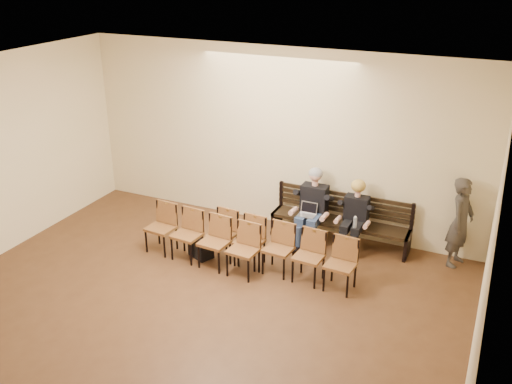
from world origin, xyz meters
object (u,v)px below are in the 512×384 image
chair_row_front (278,249)px  water_bottle (355,229)px  laptop (306,218)px  bag (201,249)px  passerby (462,216)px  chair_row_back (200,239)px  seated_man (312,205)px  bench (339,232)px  seated_woman (355,218)px

chair_row_front → water_bottle: bearing=49.9°
laptop → bag: (-1.55, -1.18, -0.41)m
passerby → chair_row_back: bearing=129.1°
seated_man → bag: (-1.59, -1.41, -0.57)m
bench → seated_man: 0.72m
bench → bag: (-2.09, -1.53, -0.07)m
chair_row_back → seated_man: bearing=51.1°
bag → chair_row_front: chair_row_front is taller
seated_woman → chair_row_front: size_ratio=0.46×
bench → seated_man: size_ratio=1.80×
laptop → chair_row_back: bearing=-151.5°
seated_man → laptop: size_ratio=4.62×
bench → bag: 2.59m
bench → chair_row_front: chair_row_front is taller
water_bottle → chair_row_back: chair_row_back is taller
seated_man → chair_row_back: size_ratio=0.66×
laptop → passerby: passerby is taller
laptop → bag: size_ratio=0.76×
water_bottle → passerby: (1.69, 0.51, 0.36)m
laptop → bench: bearing=18.8°
laptop → chair_row_back: (-1.46, -1.35, -0.11)m
laptop → chair_row_front: bearing=-109.3°
chair_row_back → bag: bearing=123.9°
passerby → water_bottle: bearing=122.1°
seated_man → seated_woman: size_ratio=1.17×
chair_row_back → chair_row_front: bearing=14.5°
seated_man → bag: bearing=-138.3°
seated_woman → chair_row_back: size_ratio=0.56×
chair_row_front → chair_row_back: bearing=-165.8°
bench → water_bottle: bearing=-47.0°
water_bottle → bag: size_ratio=0.54×
seated_man → water_bottle: (0.89, -0.29, -0.16)m
laptop → seated_man: bearing=68.1°
laptop → seated_woman: bearing=1.0°
bag → chair_row_back: (0.10, -0.17, 0.30)m
seated_woman → chair_row_front: seated_woman is taller
bench → chair_row_back: size_ratio=1.19×
laptop → bag: bearing=-157.0°
seated_man → seated_woman: seated_man is taller
bench → passerby: size_ratio=1.41×
seated_man → passerby: size_ratio=0.78×
laptop → passerby: (2.61, 0.45, 0.36)m
seated_woman → water_bottle: seated_woman is taller
bag → chair_row_back: 0.36m
bag → seated_woman: bearing=30.6°
seated_woman → chair_row_front: 1.64m
bench → chair_row_front: bearing=-113.5°
water_bottle → seated_man: bearing=161.8°
water_bottle → chair_row_front: size_ratio=0.08×
seated_woman → water_bottle: 0.31m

